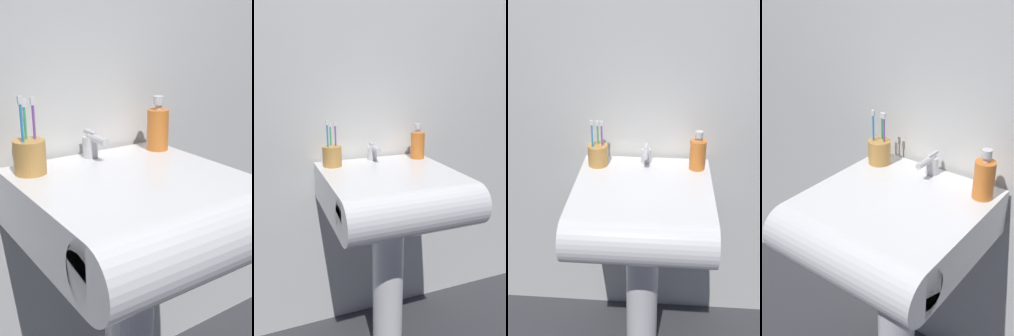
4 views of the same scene
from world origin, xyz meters
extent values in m
cube|color=silver|center=(0.00, 0.30, 1.20)|extent=(5.00, 0.05, 2.40)
cylinder|color=white|center=(0.00, 0.00, 0.36)|extent=(0.14, 0.14, 0.72)
cube|color=white|center=(0.00, 0.00, 0.80)|extent=(0.54, 0.50, 0.16)
cylinder|color=white|center=(0.00, -0.25, 0.80)|extent=(0.54, 0.16, 0.16)
cylinder|color=silver|center=(0.00, 0.20, 0.91)|extent=(0.04, 0.04, 0.06)
cylinder|color=silver|center=(0.00, 0.16, 0.94)|extent=(0.02, 0.09, 0.02)
cube|color=silver|center=(0.00, 0.20, 0.95)|extent=(0.01, 0.06, 0.01)
cylinder|color=#D19347|center=(-0.20, 0.16, 0.92)|extent=(0.08, 0.08, 0.09)
cylinder|color=#338CD8|center=(-0.22, 0.15, 0.98)|extent=(0.01, 0.01, 0.17)
cube|color=white|center=(-0.22, 0.15, 1.07)|extent=(0.01, 0.01, 0.02)
cylinder|color=purple|center=(-0.18, 0.17, 0.98)|extent=(0.01, 0.01, 0.16)
cube|color=white|center=(-0.18, 0.17, 1.07)|extent=(0.01, 0.01, 0.02)
cylinder|color=#3FB266|center=(-0.20, 0.18, 0.97)|extent=(0.01, 0.01, 0.16)
cube|color=white|center=(-0.20, 0.18, 1.06)|extent=(0.01, 0.01, 0.02)
cylinder|color=orange|center=(0.21, 0.16, 0.94)|extent=(0.07, 0.07, 0.12)
cylinder|color=silver|center=(0.21, 0.16, 1.01)|extent=(0.02, 0.02, 0.02)
cylinder|color=silver|center=(0.21, 0.16, 1.03)|extent=(0.03, 0.03, 0.03)
camera|label=1|loc=(-0.58, -0.83, 1.23)|focal=45.00mm
camera|label=2|loc=(-0.50, -1.21, 1.27)|focal=35.00mm
camera|label=3|loc=(0.08, -1.42, 1.68)|focal=45.00mm
camera|label=4|loc=(0.67, -0.94, 1.57)|focal=45.00mm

